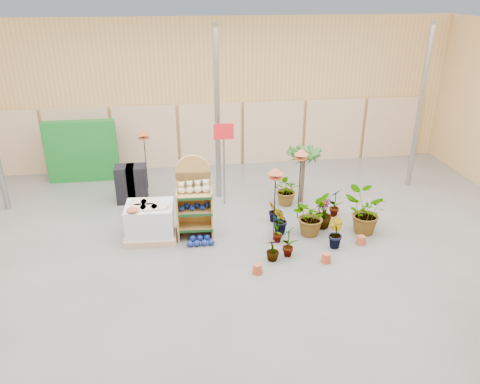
# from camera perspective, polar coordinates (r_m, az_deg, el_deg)

# --- Properties ---
(room) EXTENTS (15.20, 12.10, 4.70)m
(room) POSITION_cam_1_polar(r_m,az_deg,el_deg) (9.64, -1.28, 5.05)
(room) COLOR #5A5A59
(room) RESTS_ON ground
(display_shelf) EXTENTS (0.83, 0.55, 1.92)m
(display_shelf) POSITION_cam_1_polar(r_m,az_deg,el_deg) (10.63, -5.62, -0.95)
(display_shelf) COLOR #A87E40
(display_shelf) RESTS_ON ground
(teddy_bears) EXTENTS (0.71, 0.19, 0.30)m
(teddy_bears) POSITION_cam_1_polar(r_m,az_deg,el_deg) (10.41, -5.53, 0.54)
(teddy_bears) COLOR beige
(teddy_bears) RESTS_ON display_shelf
(gazing_balls_shelf) EXTENTS (0.71, 0.24, 0.13)m
(gazing_balls_shelf) POSITION_cam_1_polar(r_m,az_deg,el_deg) (10.58, -5.56, -1.79)
(gazing_balls_shelf) COLOR navy
(gazing_balls_shelf) RESTS_ON display_shelf
(gazing_balls_floor) EXTENTS (0.63, 0.39, 0.15)m
(gazing_balls_floor) POSITION_cam_1_polar(r_m,az_deg,el_deg) (10.59, -4.86, -5.93)
(gazing_balls_floor) COLOR navy
(gazing_balls_floor) RESTS_ON ground
(pallet_stack) EXTENTS (1.21, 1.02, 0.86)m
(pallet_stack) POSITION_cam_1_polar(r_m,az_deg,el_deg) (10.83, -10.88, -3.53)
(pallet_stack) COLOR tan
(pallet_stack) RESTS_ON ground
(charcoal_planters) EXTENTS (0.80, 0.50, 1.00)m
(charcoal_planters) POSITION_cam_1_polar(r_m,az_deg,el_deg) (12.69, -13.09, 0.97)
(charcoal_planters) COLOR black
(charcoal_planters) RESTS_ON ground
(trellis_stock) EXTENTS (2.00, 0.30, 1.80)m
(trellis_stock) POSITION_cam_1_polar(r_m,az_deg,el_deg) (14.32, -18.71, 4.72)
(trellis_stock) COLOR #136C22
(trellis_stock) RESTS_ON ground
(offer_sign) EXTENTS (0.50, 0.08, 2.20)m
(offer_sign) POSITION_cam_1_polar(r_m,az_deg,el_deg) (11.80, -1.98, 5.40)
(offer_sign) COLOR gray
(offer_sign) RESTS_ON ground
(bird_table_front) EXTENTS (0.34, 0.34, 1.77)m
(bird_table_front) POSITION_cam_1_polar(r_m,az_deg,el_deg) (10.03, 4.37, 2.31)
(bird_table_front) COLOR black
(bird_table_front) RESTS_ON ground
(bird_table_right) EXTENTS (0.34, 0.34, 1.82)m
(bird_table_right) POSITION_cam_1_polar(r_m,az_deg,el_deg) (11.09, 7.47, 4.60)
(bird_table_right) COLOR black
(bird_table_right) RESTS_ON ground
(bird_table_back) EXTENTS (0.34, 0.34, 1.71)m
(bird_table_back) POSITION_cam_1_polar(r_m,az_deg,el_deg) (13.13, -11.70, 6.92)
(bird_table_back) COLOR black
(bird_table_back) RESTS_ON ground
(palm) EXTENTS (0.70, 0.70, 1.61)m
(palm) POSITION_cam_1_polar(r_m,az_deg,el_deg) (12.10, 7.80, 4.64)
(palm) COLOR brown
(palm) RESTS_ON ground
(potted_plant_0) EXTENTS (0.39, 0.44, 0.69)m
(potted_plant_0) POSITION_cam_1_polar(r_m,az_deg,el_deg) (10.52, 4.69, -4.47)
(potted_plant_0) COLOR #23521D
(potted_plant_0) RESTS_ON ground
(potted_plant_1) EXTENTS (0.34, 0.42, 0.74)m
(potted_plant_1) POSITION_cam_1_polar(r_m,az_deg,el_deg) (10.81, 4.97, -3.48)
(potted_plant_1) COLOR #23521D
(potted_plant_1) RESTS_ON ground
(potted_plant_2) EXTENTS (1.08, 1.12, 0.95)m
(potted_plant_2) POSITION_cam_1_polar(r_m,az_deg,el_deg) (10.89, 8.57, -2.80)
(potted_plant_2) COLOR #23521D
(potted_plant_2) RESTS_ON ground
(potted_plant_3) EXTENTS (0.50, 0.50, 0.75)m
(potted_plant_3) POSITION_cam_1_polar(r_m,az_deg,el_deg) (11.26, 10.09, -2.55)
(potted_plant_3) COLOR #23521D
(potted_plant_3) RESTS_ON ground
(potted_plant_4) EXTENTS (0.50, 0.47, 0.78)m
(potted_plant_4) POSITION_cam_1_polar(r_m,az_deg,el_deg) (11.86, 11.51, -1.16)
(potted_plant_4) COLOR #23521D
(potted_plant_4) RESTS_ON ground
(potted_plant_5) EXTENTS (0.37, 0.40, 0.58)m
(potted_plant_5) POSITION_cam_1_polar(r_m,az_deg,el_deg) (11.39, 4.11, -2.34)
(potted_plant_5) COLOR #23521D
(potted_plant_5) RESTS_ON ground
(potted_plant_6) EXTENTS (0.99, 1.01, 0.85)m
(potted_plant_6) POSITION_cam_1_polar(r_m,az_deg,el_deg) (12.23, 5.62, 0.22)
(potted_plant_6) COLOR #23521D
(potted_plant_6) RESTS_ON ground
(potted_plant_7) EXTENTS (0.29, 0.29, 0.49)m
(potted_plant_7) POSITION_cam_1_polar(r_m,az_deg,el_deg) (9.91, 4.01, -7.04)
(potted_plant_7) COLOR #23521D
(potted_plant_7) RESTS_ON ground
(potted_plant_8) EXTENTS (0.48, 0.47, 0.76)m
(potted_plant_8) POSITION_cam_1_polar(r_m,az_deg,el_deg) (10.02, 5.93, -5.85)
(potted_plant_8) COLOR #23521D
(potted_plant_8) RESTS_ON ground
(potted_plant_9) EXTENTS (0.36, 0.42, 0.68)m
(potted_plant_9) POSITION_cam_1_polar(r_m,az_deg,el_deg) (10.52, 11.47, -4.93)
(potted_plant_9) COLOR #23521D
(potted_plant_9) RESTS_ON ground
(potted_plant_10) EXTENTS (1.22, 1.16, 1.05)m
(potted_plant_10) POSITION_cam_1_polar(r_m,az_deg,el_deg) (11.17, 14.85, -2.40)
(potted_plant_10) COLOR #23521D
(potted_plant_10) RESTS_ON ground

